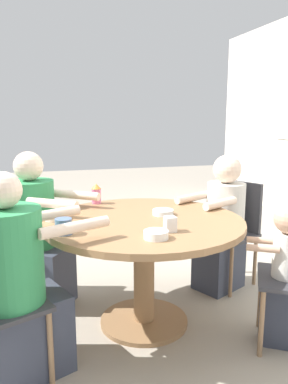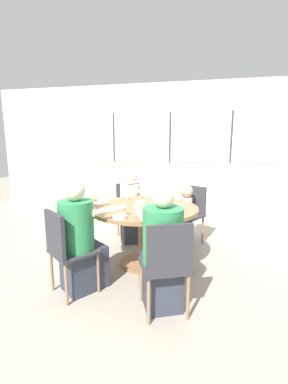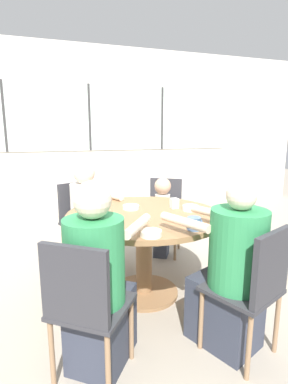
% 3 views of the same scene
% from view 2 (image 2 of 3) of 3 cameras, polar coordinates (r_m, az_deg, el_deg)
% --- Properties ---
extents(ground_plane, '(16.00, 16.00, 0.00)m').
position_cam_2_polar(ground_plane, '(3.37, 0.00, -15.60)').
color(ground_plane, gray).
extents(wall_back_with_windows, '(8.40, 0.08, 2.80)m').
position_cam_2_polar(wall_back_with_windows, '(5.87, 5.81, 9.86)').
color(wall_back_with_windows, silver).
rests_on(wall_back_with_windows, ground_plane).
extents(dining_table, '(1.31, 1.31, 0.74)m').
position_cam_2_polar(dining_table, '(3.15, 0.00, -6.03)').
color(dining_table, olive).
rests_on(dining_table, ground_plane).
extents(chair_for_woman_green_shirt, '(0.53, 0.53, 0.87)m').
position_cam_2_polar(chair_for_woman_green_shirt, '(4.14, -3.38, -2.97)').
color(chair_for_woman_green_shirt, '#333338').
rests_on(chair_for_woman_green_shirt, ground_plane).
extents(chair_for_man_blue_shirt, '(0.52, 0.52, 0.87)m').
position_cam_2_polar(chair_for_man_blue_shirt, '(2.24, 5.05, -15.03)').
color(chair_for_man_blue_shirt, '#333338').
rests_on(chair_for_man_blue_shirt, ground_plane).
extents(chair_for_man_teal_shirt, '(0.56, 0.56, 0.87)m').
position_cam_2_polar(chair_for_man_teal_shirt, '(2.65, -17.24, -11.33)').
color(chair_for_man_teal_shirt, '#333338').
rests_on(chair_for_man_teal_shirt, ground_plane).
extents(chair_for_toddler, '(0.55, 0.55, 0.87)m').
position_cam_2_polar(chair_for_toddler, '(3.95, 10.42, -3.81)').
color(chair_for_toddler, '#333338').
rests_on(chair_for_toddler, ground_plane).
extents(person_woman_green_shirt, '(0.52, 0.63, 1.10)m').
position_cam_2_polar(person_woman_green_shirt, '(3.98, -2.94, -3.71)').
color(person_woman_green_shirt, '#333847').
rests_on(person_woman_green_shirt, ground_plane).
extents(person_man_blue_shirt, '(0.57, 0.73, 1.13)m').
position_cam_2_polar(person_man_blue_shirt, '(2.40, 3.91, -13.69)').
color(person_man_blue_shirt, '#333847').
rests_on(person_man_blue_shirt, ground_plane).
extents(person_man_teal_shirt, '(0.65, 0.70, 1.16)m').
position_cam_2_polar(person_man_teal_shirt, '(2.72, -13.94, -10.67)').
color(person_man_teal_shirt, '#333847').
rests_on(person_man_teal_shirt, ground_plane).
extents(person_toddler, '(0.31, 0.35, 0.91)m').
position_cam_2_polar(person_toddler, '(3.84, 9.13, -5.02)').
color(person_toddler, '#333847').
rests_on(person_toddler, ground_plane).
extents(coffee_mug, '(0.10, 0.10, 0.09)m').
position_cam_2_polar(coffee_mug, '(2.56, 1.77, -5.24)').
color(coffee_mug, slate).
rests_on(coffee_mug, dining_table).
extents(sippy_cup, '(0.07, 0.07, 0.16)m').
position_cam_2_polar(sippy_cup, '(3.04, -10.94, -2.25)').
color(sippy_cup, '#CC668C').
rests_on(sippy_cup, dining_table).
extents(milk_carton_small, '(0.06, 0.06, 0.09)m').
position_cam_2_polar(milk_carton_small, '(3.12, 5.81, -2.44)').
color(milk_carton_small, silver).
rests_on(milk_carton_small, dining_table).
extents(bowl_white_shallow, '(0.14, 0.14, 0.04)m').
position_cam_2_polar(bowl_white_shallow, '(3.00, 7.46, -3.43)').
color(bowl_white_shallow, white).
rests_on(bowl_white_shallow, dining_table).
extents(bowl_cereal, '(0.14, 0.14, 0.04)m').
position_cam_2_polar(bowl_cereal, '(3.27, -0.63, -2.26)').
color(bowl_cereal, silver).
rests_on(bowl_cereal, dining_table).
extents(bowl_fruit, '(0.14, 0.14, 0.04)m').
position_cam_2_polar(bowl_fruit, '(2.62, -5.45, -5.51)').
color(bowl_fruit, silver).
rests_on(bowl_fruit, dining_table).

